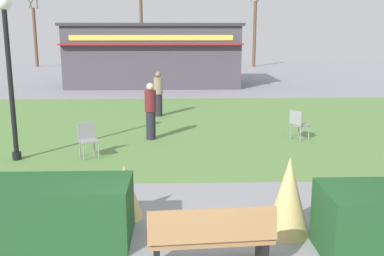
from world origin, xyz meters
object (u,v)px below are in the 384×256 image
Objects in this scene: parked_car_west_slot at (103,64)px; tree_center_bg at (35,36)px; food_kiosk at (154,54)px; tree_left_bg at (141,28)px; parked_car_center_slot at (170,64)px; park_bench at (211,238)px; person_strolling at (158,94)px; tree_right_bg at (255,32)px; cafe_chair_west at (88,137)px; lamppost_mid at (8,58)px; person_standing at (151,111)px; cafe_chair_east at (298,122)px.

tree_center_bg reaches higher than parked_car_west_slot.
food_kiosk is 14.04m from tree_left_bg.
tree_left_bg is (-2.60, 6.47, 2.69)m from parked_car_center_slot.
food_kiosk is 7.51m from parked_car_center_slot.
parked_car_west_slot is at bearing 101.82° from park_bench.
person_strolling is at bearing 95.83° from park_bench.
tree_left_bg reaches higher than tree_right_bg.
cafe_chair_west is (-0.96, -15.46, -1.26)m from food_kiosk.
food_kiosk is at bearing -60.44° from parked_car_west_slot.
lamppost_mid is 0.54× the size of tree_left_bg.
cafe_chair_west is 30.85m from tree_center_bg.
person_standing is at bearing 32.11° from lamppost_mid.
lamppost_mid reaches higher than park_bench.
cafe_chair_east is (7.62, 1.83, -2.01)m from lamppost_mid.
tree_center_bg is (-15.93, 27.44, 2.16)m from cafe_chair_east.
parked_car_west_slot is 5.02m from parked_car_center_slot.
person_standing is 0.23× the size of tree_left_bg.
person_standing reaches higher than park_bench.
park_bench is at bearing -85.18° from food_kiosk.
lamppost_mid is at bearing -99.83° from food_kiosk.
lamppost_mid is 0.40× the size of food_kiosk.
food_kiosk reaches higher than cafe_chair_east.
tree_center_bg reaches higher than person_strolling.
tree_right_bg is at bearing -63.31° from person_standing.
tree_right_bg reaches higher than lamppost_mid.
food_kiosk is 2.35× the size of parked_car_west_slot.
lamppost_mid is 6.83m from person_strolling.
lamppost_mid is at bearing 74.69° from person_standing.
cafe_chair_west is 0.53× the size of person_standing.
tree_right_bg is (8.13, 12.98, 1.18)m from food_kiosk.
tree_right_bg is at bearing -4.98° from tree_left_bg.
park_bench is 0.40× the size of parked_car_center_slot.
tree_right_bg is at bearing 69.27° from lamppost_mid.
food_kiosk is 14.73m from cafe_chair_east.
cafe_chair_west is 29.45m from tree_left_bg.
person_standing is at bearing -66.98° from tree_center_bg.
food_kiosk is 1.35× the size of tree_left_bg.
parked_car_center_slot is at bearing 100.88° from cafe_chair_east.
person_standing is at bearing -77.27° from parked_car_west_slot.
tree_right_bg is at bearing 51.17° from person_strolling.
parked_car_center_slot is at bearing -27.75° from tree_center_bg.
parked_car_center_slot is (-4.08, 21.20, 0.12)m from cafe_chair_east.
tree_center_bg is at bearing 95.57° from person_strolling.
person_strolling is at bearing -74.44° from parked_car_west_slot.
tree_right_bg is at bearing 57.95° from food_kiosk.
parked_car_west_slot is at bearing 84.81° from person_strolling.
food_kiosk is 1.63× the size of tree_center_bg.
lamppost_mid reaches higher than person_standing.
food_kiosk is 15.54m from cafe_chair_west.
food_kiosk is (2.71, 15.66, -0.75)m from lamppost_mid.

